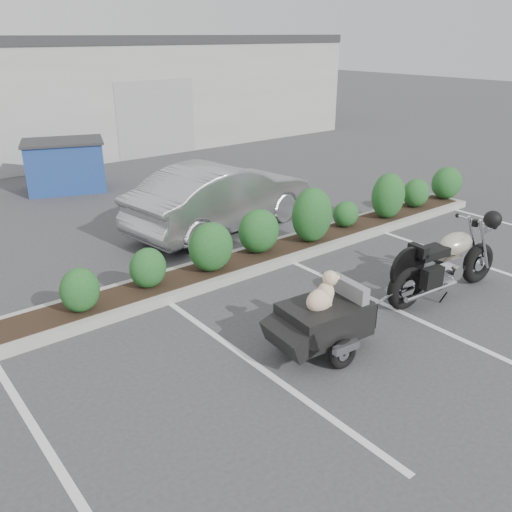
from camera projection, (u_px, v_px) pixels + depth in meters
ground at (311, 316)px, 8.38m from camera, size 90.00×90.00×0.00m
planter_kerb at (270, 254)px, 10.52m from camera, size 12.00×1.00×0.15m
motorcycle at (446, 263)px, 8.84m from camera, size 2.53×0.88×1.45m
pet_trailer at (323, 318)px, 7.29m from camera, size 2.03×1.14×1.20m
sedan at (222, 197)px, 11.86m from camera, size 4.66×2.22×1.47m
dumpster at (65, 165)px, 14.86m from camera, size 2.47×2.07×1.38m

